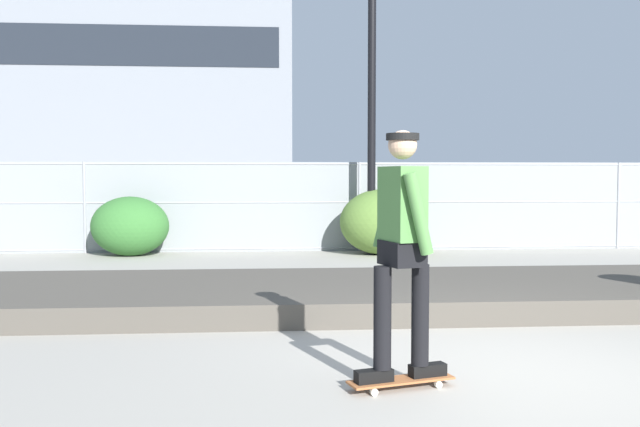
{
  "coord_description": "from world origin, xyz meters",
  "views": [
    {
      "loc": [
        -1.96,
        -5.26,
        1.56
      ],
      "look_at": [
        -1.08,
        5.85,
        0.96
      ],
      "focal_mm": 39.03,
      "sensor_mm": 36.0,
      "label": 1
    }
  ],
  "objects": [
    {
      "name": "parked_car_near",
      "position": [
        -2.73,
        12.14,
        0.84
      ],
      "size": [
        4.54,
        2.23,
        1.66
      ],
      "color": "#474C54",
      "rests_on": "ground_plane"
    },
    {
      "name": "street_lamp",
      "position": [
        0.14,
        8.37,
        4.53
      ],
      "size": [
        0.44,
        0.44,
        7.35
      ],
      "color": "black",
      "rests_on": "ground_plane"
    },
    {
      "name": "skateboard",
      "position": [
        -0.97,
        -0.29,
        0.06
      ],
      "size": [
        0.82,
        0.41,
        0.07
      ],
      "color": "#9E5B33",
      "rests_on": "ground_plane"
    },
    {
      "name": "skater",
      "position": [
        -0.97,
        -0.29,
        1.11
      ],
      "size": [
        0.72,
        0.62,
        1.82
      ],
      "color": "black",
      "rests_on": "skateboard"
    },
    {
      "name": "library_building",
      "position": [
        -10.41,
        45.73,
        7.74
      ],
      "size": [
        20.32,
        14.06,
        15.48
      ],
      "color": "slate",
      "rests_on": "ground_plane"
    },
    {
      "name": "shrub_center",
      "position": [
        0.35,
        8.38,
        0.65
      ],
      "size": [
        1.68,
        1.38,
        1.3
      ],
      "color": "#567A33",
      "rests_on": "ground_plane"
    },
    {
      "name": "gravel_berm",
      "position": [
        0.0,
        3.05,
        0.13
      ],
      "size": [
        11.28,
        2.78,
        0.27
      ],
      "primitive_type": "cube",
      "color": "#4C473F",
      "rests_on": "ground_plane"
    },
    {
      "name": "parked_car_mid",
      "position": [
        2.72,
        12.3,
        0.84
      ],
      "size": [
        4.55,
        2.26,
        1.66
      ],
      "color": "#566B4C",
      "rests_on": "ground_plane"
    },
    {
      "name": "chain_fence",
      "position": [
        0.0,
        9.11,
        0.93
      ],
      "size": [
        22.5,
        0.06,
        1.85
      ],
      "color": "gray",
      "rests_on": "ground_plane"
    },
    {
      "name": "ground_plane",
      "position": [
        0.0,
        0.0,
        0.0
      ],
      "size": [
        120.0,
        120.0,
        0.0
      ],
      "primitive_type": "plane",
      "color": "#9E998E"
    },
    {
      "name": "shrub_left",
      "position": [
        -4.6,
        8.53,
        0.58
      ],
      "size": [
        1.51,
        1.23,
        1.16
      ],
      "color": "#336B2D",
      "rests_on": "ground_plane"
    }
  ]
}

